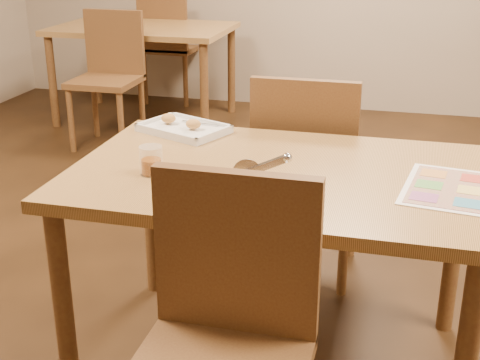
% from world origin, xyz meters
% --- Properties ---
extents(dining_table, '(1.30, 0.85, 0.72)m').
position_xyz_m(dining_table, '(0.00, 0.00, 0.63)').
color(dining_table, '#A67A42').
rests_on(dining_table, ground).
extents(chair_near, '(0.42, 0.42, 0.47)m').
position_xyz_m(chair_near, '(0.00, -0.60, 0.57)').
color(chair_near, brown).
rests_on(chair_near, ground).
extents(chair_far, '(0.42, 0.42, 0.47)m').
position_xyz_m(chair_far, '(-0.00, 0.60, 0.57)').
color(chair_far, brown).
rests_on(chair_far, ground).
extents(bg_table, '(1.30, 0.85, 0.72)m').
position_xyz_m(bg_table, '(-1.60, 2.80, 0.63)').
color(bg_table, '#A67A42').
rests_on(bg_table, ground).
extents(bg_chair_near, '(0.42, 0.42, 0.47)m').
position_xyz_m(bg_chair_near, '(-1.60, 2.20, 0.57)').
color(bg_chair_near, brown).
rests_on(bg_chair_near, ground).
extents(bg_chair_far, '(0.42, 0.42, 0.47)m').
position_xyz_m(bg_chair_far, '(-1.60, 3.30, 0.57)').
color(bg_chair_far, brown).
rests_on(bg_chair_far, ground).
extents(plate, '(0.35, 0.35, 0.02)m').
position_xyz_m(plate, '(-0.06, -0.24, 0.73)').
color(plate, white).
rests_on(plate, dining_table).
extents(pizza, '(0.23, 0.23, 0.03)m').
position_xyz_m(pizza, '(-0.07, -0.24, 0.75)').
color(pizza, gold).
rests_on(pizza, plate).
extents(pizza_cutter, '(0.15, 0.06, 0.09)m').
position_xyz_m(pizza_cutter, '(-0.01, -0.22, 0.81)').
color(pizza_cutter, silver).
rests_on(pizza_cutter, pizza).
extents(appetizer_tray, '(0.36, 0.31, 0.06)m').
position_xyz_m(appetizer_tray, '(-0.42, 0.32, 0.73)').
color(appetizer_tray, silver).
rests_on(appetizer_tray, dining_table).
extents(glass_tumbler, '(0.07, 0.07, 0.09)m').
position_xyz_m(glass_tumbler, '(-0.37, -0.13, 0.76)').
color(glass_tumbler, '#793B09').
rests_on(glass_tumbler, dining_table).
extents(menu, '(0.31, 0.39, 0.00)m').
position_xyz_m(menu, '(0.52, -0.03, 0.72)').
color(menu, white).
rests_on(menu, dining_table).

